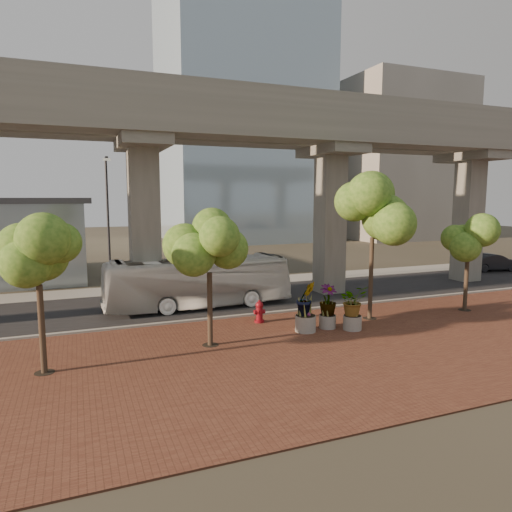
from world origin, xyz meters
name	(u,v)px	position (x,y,z in m)	size (l,w,h in m)	color
ground	(256,307)	(0.00, 0.00, 0.00)	(160.00, 160.00, 0.00)	#3B372B
brick_plaza	(326,348)	(0.00, -8.00, 0.03)	(70.00, 13.00, 0.06)	brown
asphalt_road	(245,299)	(0.00, 2.00, 0.02)	(90.00, 8.00, 0.04)	black
curb_strip	(270,313)	(0.00, -2.00, 0.08)	(70.00, 0.25, 0.16)	#9A988F
far_sidewalk	(219,284)	(0.00, 7.50, 0.03)	(90.00, 3.00, 0.06)	#9A988F
transit_viaduct	(244,181)	(0.00, 2.00, 7.29)	(72.00, 5.60, 12.40)	gray
midrise_block	(396,161)	(38.00, 36.00, 12.00)	(18.00, 16.00, 24.00)	gray
transit_bus	(199,282)	(-3.18, 0.98, 1.49)	(2.51, 10.68, 2.98)	white
parked_car	(493,263)	(23.70, 4.46, 0.74)	(1.57, 4.52, 1.49)	black
fire_hydrant	(259,312)	(-1.18, -3.37, 0.60)	(0.56, 0.51, 1.13)	maroon
planter_front	(353,303)	(2.46, -6.21, 1.35)	(1.94, 1.94, 2.13)	#A6A496
planter_right	(328,302)	(1.50, -5.52, 1.34)	(1.99, 1.99, 2.12)	#A6A096
planter_left	(306,301)	(0.24, -5.64, 1.51)	(2.17, 2.17, 2.39)	gray
street_tree_far_west	(38,258)	(-10.88, -6.75, 4.21)	(3.26, 3.26, 5.66)	#433226
street_tree_near_west	(209,246)	(-4.48, -5.95, 4.30)	(3.82, 3.82, 5.99)	#433226
street_tree_near_east	(373,213)	(4.44, -4.82, 5.53)	(4.28, 4.28, 7.44)	#433226
street_tree_far_east	(469,238)	(10.45, -5.28, 4.08)	(2.96, 2.96, 5.40)	#433226
streetlamp_west	(108,217)	(-7.69, 5.74, 5.09)	(0.43, 1.26, 8.72)	#2C2C31
streetlamp_east	(332,215)	(8.91, 6.64, 5.00)	(0.42, 1.24, 8.57)	#2E2D33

